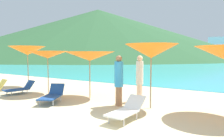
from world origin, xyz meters
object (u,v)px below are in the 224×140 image
at_px(lounge_chair_1, 52,95).
at_px(beachgoer_1, 140,77).
at_px(umbrella_0, 27,51).
at_px(lounge_chair_3, 20,88).
at_px(beachgoer_0, 119,79).
at_px(umbrella_2, 90,56).
at_px(umbrella_1, 48,55).
at_px(umbrella_3, 151,51).
at_px(lounge_chair_0, 127,109).

distance_m(lounge_chair_1, beachgoer_1, 3.61).
bearing_deg(umbrella_0, lounge_chair_3, -46.08).
relative_size(umbrella_0, beachgoer_0, 1.27).
distance_m(umbrella_2, lounge_chair_3, 4.01).
relative_size(umbrella_0, umbrella_1, 1.14).
relative_size(umbrella_2, lounge_chair_1, 1.53).
xyz_separation_m(umbrella_1, umbrella_2, (2.31, 0.36, -0.07)).
bearing_deg(lounge_chair_1, beachgoer_1, 8.10).
bearing_deg(beachgoer_1, umbrella_3, -9.03).
xyz_separation_m(lounge_chair_0, lounge_chair_1, (-3.62, 0.38, -0.01)).
xyz_separation_m(umbrella_3, lounge_chair_0, (-0.06, -1.66, -1.73)).
bearing_deg(lounge_chair_1, umbrella_3, -7.69).
distance_m(umbrella_2, lounge_chair_1, 2.30).
xyz_separation_m(umbrella_3, beachgoer_0, (-1.15, -0.30, -1.03)).
bearing_deg(umbrella_1, umbrella_0, 163.50).
bearing_deg(lounge_chair_1, lounge_chair_3, 143.82).
bearing_deg(umbrella_3, beachgoer_1, 136.50).
relative_size(umbrella_1, lounge_chair_0, 1.39).
bearing_deg(umbrella_3, umbrella_2, 174.67).
relative_size(umbrella_3, beachgoer_1, 1.22).
height_order(umbrella_0, umbrella_2, umbrella_0).
bearing_deg(lounge_chair_1, umbrella_2, 39.31).
xyz_separation_m(umbrella_2, lounge_chair_1, (-0.69, -1.56, -1.54)).
relative_size(lounge_chair_0, lounge_chair_1, 0.95).
height_order(umbrella_3, lounge_chair_3, umbrella_3).
xyz_separation_m(umbrella_2, beachgoer_0, (1.85, -0.58, -0.84)).
distance_m(umbrella_3, lounge_chair_3, 6.80).
bearing_deg(umbrella_1, umbrella_3, 0.90).
relative_size(umbrella_3, lounge_chair_3, 1.57).
bearing_deg(umbrella_2, beachgoer_0, -17.40).
xyz_separation_m(umbrella_0, umbrella_3, (7.98, -0.71, -0.10)).
xyz_separation_m(umbrella_3, beachgoer_1, (-0.79, 0.75, -1.02)).
bearing_deg(lounge_chair_0, beachgoer_0, 130.50).
bearing_deg(lounge_chair_0, umbrella_0, 165.25).
xyz_separation_m(umbrella_1, lounge_chair_0, (5.25, -1.58, -1.60)).
bearing_deg(umbrella_0, beachgoer_1, 0.30).
distance_m(umbrella_1, beachgoer_1, 4.68).
bearing_deg(umbrella_2, umbrella_1, -171.08).
bearing_deg(umbrella_2, lounge_chair_3, -162.63).
bearing_deg(lounge_chair_3, umbrella_0, 143.34).
xyz_separation_m(umbrella_2, beachgoer_1, (2.21, 0.47, -0.82)).
xyz_separation_m(umbrella_1, beachgoer_1, (4.52, 0.83, -0.89)).
distance_m(umbrella_1, umbrella_2, 2.34).
bearing_deg(umbrella_3, lounge_chair_3, -172.82).
relative_size(umbrella_3, lounge_chair_0, 1.50).
bearing_deg(beachgoer_1, beachgoer_0, -74.72).
bearing_deg(lounge_chair_0, umbrella_1, 165.17).
bearing_deg(umbrella_0, umbrella_3, -5.07).
height_order(beachgoer_0, beachgoer_1, beachgoer_0).
xyz_separation_m(umbrella_2, lounge_chair_3, (-3.51, -1.10, -1.59)).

